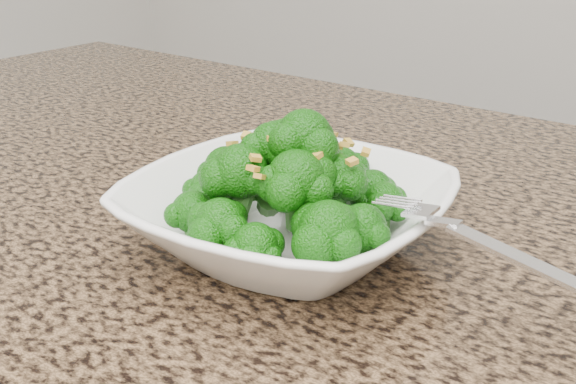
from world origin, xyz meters
The scene contains 5 objects.
granite_counter centered at (0.00, 0.30, 0.89)m, with size 1.64×1.04×0.03m, color brown.
bowl centered at (0.02, 0.34, 0.93)m, with size 0.24×0.24×0.06m, color white.
broccoli_pile centered at (0.02, 0.34, 0.99)m, with size 0.21×0.21×0.07m, color #14610B, non-canonical shape.
garlic_topping centered at (0.02, 0.34, 1.03)m, with size 0.13×0.13×0.01m, color gold, non-canonical shape.
fork centered at (0.16, 0.33, 0.96)m, with size 0.18×0.03×0.01m, color silver, non-canonical shape.
Camera 1 is at (0.33, -0.06, 1.16)m, focal length 45.00 mm.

